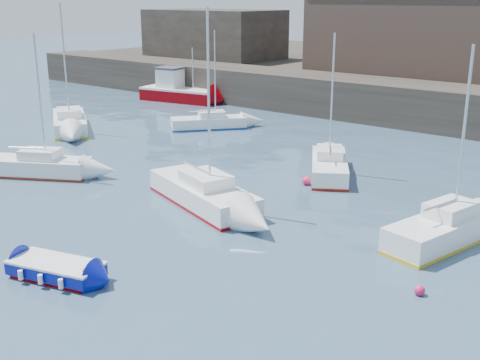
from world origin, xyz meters
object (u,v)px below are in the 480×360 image
Objects in this scene: fishing_boat at (178,91)px; buoy_near at (32,274)px; sailboat_a at (37,166)px; sailboat_h at (209,122)px; sailboat_b at (203,193)px; buoy_mid at (419,295)px; sailboat_c at (446,228)px; buoy_far at (306,185)px; blue_dinghy at (56,269)px; sailboat_e at (70,122)px; sailboat_f at (329,166)px.

buoy_near is at bearing -53.40° from fishing_boat.
sailboat_a is 12.53m from buoy_near.
sailboat_a is 14.70m from sailboat_h.
buoy_mid is at bearing -10.49° from sailboat_b.
sailboat_h is (-0.90, 14.67, -0.07)m from sailboat_a.
sailboat_h is at bearing 154.95° from sailboat_c.
sailboat_b is 5.93m from buoy_far.
buoy_near is 0.79× the size of buoy_far.
buoy_far is (12.99, -7.04, -0.45)m from sailboat_h.
buoy_mid is at bearing -39.49° from buoy_far.
sailboat_a is (-11.30, 6.63, 0.18)m from blue_dinghy.
buoy_near is at bearing -88.11° from sailboat_b.
fishing_boat is at bearing 136.95° from sailboat_b.
buoy_near is at bearing -157.50° from blue_dinghy.
sailboat_b is at bearing 91.89° from buoy_near.
blue_dinghy is 36.16m from fishing_boat.
sailboat_e is at bearing 141.14° from buoy_near.
buoy_near is (18.64, -15.02, -0.57)m from sailboat_e.
buoy_far is (20.36, -0.37, -0.57)m from sailboat_e.
sailboat_f is at bearing 39.35° from sailboat_a.
blue_dinghy is at bearing 22.50° from buoy_near.
sailboat_a is 1.07× the size of sailboat_h.
sailboat_b reaches higher than buoy_mid.
sailboat_e reaches higher than sailboat_c.
sailboat_a reaches higher than blue_dinghy.
sailboat_h is (-10.97, 12.58, -0.12)m from sailboat_b.
sailboat_c is 9.75m from sailboat_f.
sailboat_a is at bearing -140.65° from sailboat_f.
sailboat_h is 19.42× the size of buoy_near.
buoy_far is at bearing 140.51° from buoy_mid.
sailboat_c is 21.08× the size of buoy_near.
sailboat_c is 23.44m from sailboat_h.
sailboat_c reaches higher than sailboat_h.
sailboat_e is 9.94m from sailboat_h.
sailboat_e is at bearing -174.72° from sailboat_f.
buoy_near reaches higher than buoy_mid.
sailboat_b is 16.69m from sailboat_h.
buoy_near is at bearing -130.28° from sailboat_c.
sailboat_c is 1.09× the size of sailboat_h.
sailboat_f is (1.98, 7.79, -0.05)m from sailboat_b.
sailboat_c is 4.88m from buoy_mid.
sailboat_h is at bearing 93.50° from sailboat_a.
buoy_near is 1.01× the size of buoy_mid.
sailboat_a is 21.08× the size of buoy_mid.
fishing_boat is at bearing 144.85° from sailboat_h.
buoy_far is at bearing -1.04° from sailboat_e.
blue_dinghy is 0.46× the size of fishing_boat.
blue_dinghy is 0.48× the size of sailboat_a.
sailboat_b reaches higher than blue_dinghy.
sailboat_c reaches higher than sailboat_f.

